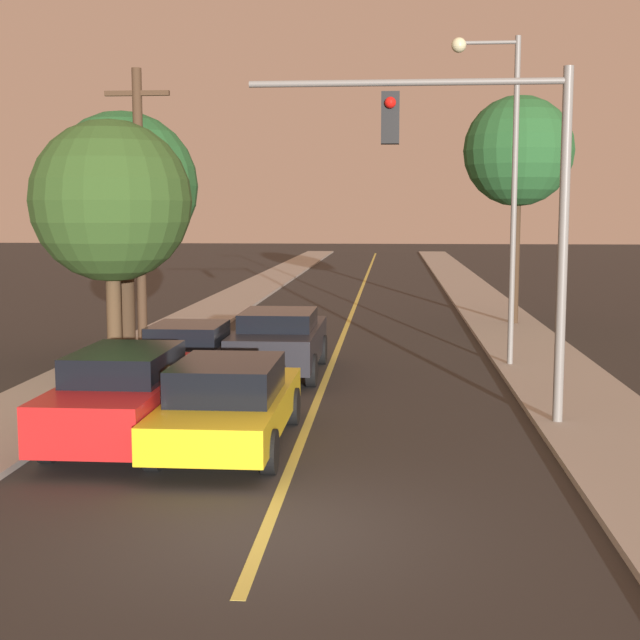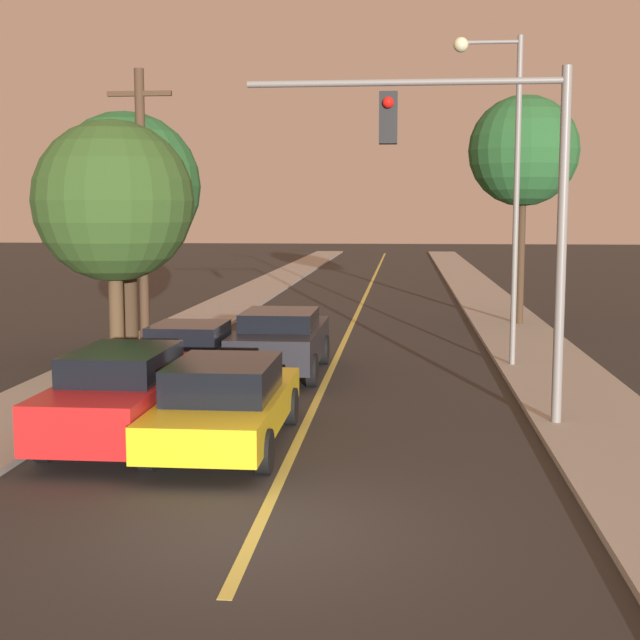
% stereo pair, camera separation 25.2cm
% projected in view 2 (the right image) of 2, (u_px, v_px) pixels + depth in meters
% --- Properties ---
extents(ground_plane, '(200.00, 200.00, 0.00)m').
position_uv_depth(ground_plane, '(257.00, 531.00, 10.89)').
color(ground_plane, '#2D2B28').
extents(road_surface, '(8.24, 80.00, 0.01)m').
position_uv_depth(road_surface, '(370.00, 287.00, 46.47)').
color(road_surface, '#2D2B28').
rests_on(road_surface, ground).
extents(sidewalk_left, '(2.50, 80.00, 0.12)m').
position_uv_depth(sidewalk_left, '(268.00, 285.00, 46.96)').
color(sidewalk_left, '#9E998E').
rests_on(sidewalk_left, ground).
extents(sidewalk_right, '(2.50, 80.00, 0.12)m').
position_uv_depth(sidewalk_right, '(474.00, 286.00, 45.96)').
color(sidewalk_right, '#9E998E').
rests_on(sidewalk_right, ground).
extents(car_near_lane_front, '(1.97, 5.03, 1.46)m').
position_uv_depth(car_near_lane_front, '(226.00, 402.00, 14.73)').
color(car_near_lane_front, gold).
rests_on(car_near_lane_front, ground).
extents(car_near_lane_second, '(2.03, 4.82, 1.56)m').
position_uv_depth(car_near_lane_second, '(281.00, 340.00, 21.30)').
color(car_near_lane_second, black).
rests_on(car_near_lane_second, ground).
extents(car_outer_lane_front, '(1.87, 5.19, 1.58)m').
position_uv_depth(car_outer_lane_front, '(126.00, 392.00, 15.28)').
color(car_outer_lane_front, red).
rests_on(car_outer_lane_front, ground).
extents(car_outer_lane_second, '(1.89, 4.17, 1.42)m').
position_uv_depth(car_outer_lane_second, '(191.00, 353.00, 19.89)').
color(car_outer_lane_second, black).
rests_on(car_outer_lane_second, ground).
extents(traffic_signal_mast, '(5.66, 0.42, 6.26)m').
position_uv_depth(traffic_signal_mast, '(486.00, 181.00, 15.64)').
color(traffic_signal_mast, slate).
rests_on(traffic_signal_mast, ground).
extents(streetlamp_right, '(1.65, 0.36, 7.94)m').
position_uv_depth(streetlamp_right, '(503.00, 160.00, 21.56)').
color(streetlamp_right, slate).
rests_on(streetlamp_right, ground).
extents(utility_pole_left, '(1.60, 0.24, 7.23)m').
position_uv_depth(utility_pole_left, '(142.00, 211.00, 22.06)').
color(utility_pole_left, '#422D1E').
rests_on(utility_pole_left, ground).
extents(tree_left_near, '(3.84, 3.84, 6.34)m').
position_uv_depth(tree_left_near, '(126.00, 187.00, 23.07)').
color(tree_left_near, '#3D2B1C').
rests_on(tree_left_near, ground).
extents(tree_left_far, '(3.95, 3.95, 6.00)m').
position_uv_depth(tree_left_far, '(113.00, 202.00, 21.82)').
color(tree_left_far, '#4C3823').
rests_on(tree_left_far, ground).
extents(tree_right_near, '(3.66, 3.66, 7.61)m').
position_uv_depth(tree_right_near, '(524.00, 152.00, 29.56)').
color(tree_right_near, '#3D2B1C').
rests_on(tree_right_near, ground).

